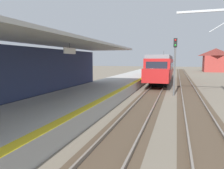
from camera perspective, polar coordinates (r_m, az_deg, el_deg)
station_platform at (r=16.24m, az=-6.98°, el=-3.41°), size 5.00×80.00×0.91m
station_building_with_canopy at (r=12.72m, az=-23.94°, el=3.29°), size 4.85×24.00×4.43m
track_pair_nearest_platform at (r=18.99m, az=10.35°, el=-3.23°), size 2.34×120.00×0.16m
track_pair_middle at (r=18.92m, az=20.65°, el=-3.60°), size 2.34×120.00×0.16m
approaching_train at (r=32.38m, az=13.28°, el=4.54°), size 2.93×19.60×4.76m
rail_signal_post at (r=20.03m, az=16.58°, el=6.15°), size 0.32×0.34×5.20m
distant_trackside_house at (r=64.46m, az=26.14°, el=6.04°), size 6.60×5.28×6.40m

